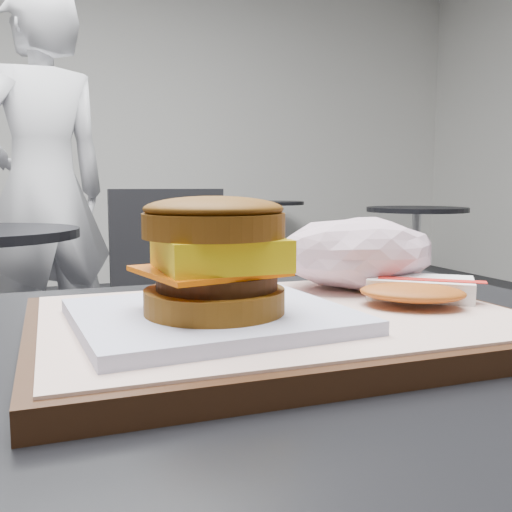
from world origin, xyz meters
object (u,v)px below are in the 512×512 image
at_px(breakfast_sandwich, 214,271).
at_px(patron, 43,191).
at_px(hash_brown, 417,290).
at_px(neighbor_chair, 134,297).
at_px(crumpled_wrapper, 357,253).
at_px(serving_tray, 279,324).

height_order(breakfast_sandwich, patron, patron).
xyz_separation_m(hash_brown, neighbor_chair, (-0.03, 1.55, -0.29)).
bearing_deg(crumpled_wrapper, hash_brown, -80.76).
xyz_separation_m(hash_brown, crumpled_wrapper, (-0.01, 0.08, 0.02)).
relative_size(neighbor_chair, patron, 0.51).
relative_size(breakfast_sandwich, neighbor_chair, 0.23).
distance_m(neighbor_chair, patron, 0.87).
relative_size(hash_brown, neighbor_chair, 0.15).
height_order(breakfast_sandwich, neighbor_chair, breakfast_sandwich).
xyz_separation_m(crumpled_wrapper, neighbor_chair, (-0.02, 1.47, -0.31)).
relative_size(breakfast_sandwich, crumpled_wrapper, 1.30).
bearing_deg(breakfast_sandwich, serving_tray, 20.94).
height_order(breakfast_sandwich, crumpled_wrapper, breakfast_sandwich).
bearing_deg(patron, neighbor_chair, 88.04).
height_order(crumpled_wrapper, patron, patron).
xyz_separation_m(breakfast_sandwich, patron, (-0.13, 2.31, 0.04)).
bearing_deg(breakfast_sandwich, crumpled_wrapper, 29.94).
xyz_separation_m(serving_tray, crumpled_wrapper, (0.11, 0.08, 0.04)).
relative_size(crumpled_wrapper, neighbor_chair, 0.18).
relative_size(breakfast_sandwich, hash_brown, 1.50).
height_order(serving_tray, neighbor_chair, neighbor_chair).
bearing_deg(crumpled_wrapper, serving_tray, -145.85).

